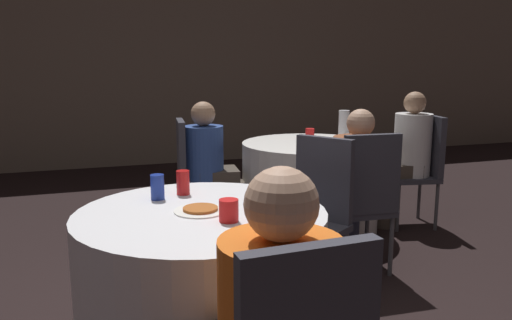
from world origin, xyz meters
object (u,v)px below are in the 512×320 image
Objects in this scene: table_near at (203,290)px; person_white_shirt at (403,160)px; person_floral_shirt at (354,187)px; bottle_far at (344,127)px; pizza_plate_near at (200,210)px; chair_near_northeast at (316,204)px; chair_far_west at (192,169)px; chair_far_south at (365,193)px; soda_can_blue at (157,187)px; chair_far_east at (422,162)px; table_far at (309,186)px; person_blue_shirt at (214,170)px; soda_can_red at (183,183)px.

table_near is 2.58m from person_white_shirt.
person_floral_shirt reaches higher than bottle_far.
person_white_shirt is 4.91× the size of pizza_plate_near.
chair_near_northeast is 4.04× the size of pizza_plate_near.
person_white_shirt reaches higher than person_floral_shirt.
chair_far_south is (0.93, -1.10, 0.00)m from chair_far_west.
chair_far_south is at bearing -105.00° from chair_near_northeast.
soda_can_blue is at bearing -154.42° from person_floral_shirt.
chair_far_west reaches higher than soda_can_blue.
soda_can_blue is (-1.39, -0.40, 0.25)m from chair_far_south.
bottle_far is (1.25, -0.19, 0.32)m from chair_far_west.
person_white_shirt is at bearing 35.50° from table_near.
chair_far_west is at bearing 92.98° from person_white_shirt.
chair_far_east is 2.70m from pizza_plate_near.
person_floral_shirt is 1.51m from pizza_plate_near.
person_floral_shirt is at bearing 139.45° from person_white_shirt.
chair_near_northeast is at bearing 15.43° from soda_can_blue.
chair_near_northeast is 1.34m from chair_far_west.
table_far is at bearing 163.13° from bottle_far.
chair_far_south reaches higher than pizza_plate_near.
bottle_far is (-0.54, 0.09, 0.30)m from person_white_shirt.
person_blue_shirt is (-0.81, 0.09, 0.18)m from table_far.
soda_can_red and soda_can_blue have the same top height.
bottle_far is (1.56, 1.58, 0.13)m from pizza_plate_near.
chair_far_west is 1.32m from person_floral_shirt.
bottle_far is at bearing -16.87° from table_far.
person_blue_shirt is 1.82m from pizza_plate_near.
table_near is 1.42m from chair_far_south.
chair_near_northeast and chair_far_east have the same top height.
person_blue_shirt is 1.00× the size of person_floral_shirt.
chair_near_northeast reaches higher than soda_can_blue.
chair_near_northeast is 1.59m from person_white_shirt.
pizza_plate_near is at bearing -3.38° from chair_far_west.
person_white_shirt is 2.57m from soda_can_blue.
table_far is at bearing 52.16° from table_near.
chair_far_south is 4.04× the size of pizza_plate_near.
person_floral_shirt is at bearing 22.26° from soda_can_blue.
soda_can_red is 0.45× the size of bottle_far.
person_floral_shirt reaches higher than table_far.
chair_far_east is at bearing 87.02° from person_blue_shirt.
chair_far_west is at bearing 171.29° from bottle_far.
bottle_far is (1.08, -0.17, 0.33)m from person_blue_shirt.
chair_far_south is at bearing 46.56° from chair_far_west.
table_far is 4.25× the size of bottle_far.
person_floral_shirt reaches higher than table_near.
chair_far_west is 1.98m from chair_far_east.
soda_can_blue is (-0.13, -0.05, 0.00)m from soda_can_red.
table_near is at bearing 137.38° from person_white_shirt.
chair_far_south is 7.89× the size of soda_can_blue.
chair_far_east is 0.17m from person_white_shirt.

